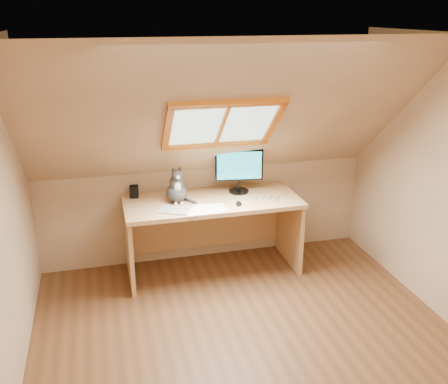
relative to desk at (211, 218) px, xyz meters
name	(u,v)px	position (x,y,z in m)	size (l,w,h in m)	color
ground	(254,352)	(0.02, -1.45, -0.56)	(3.50, 3.50, 0.00)	brown
room_shell	(263,186)	(0.02, -1.55, 0.87)	(3.52, 3.52, 2.41)	tan
desk	(211,218)	(0.00, 0.00, 0.00)	(1.74, 0.76, 0.79)	tan
monitor	(239,168)	(0.32, 0.06, 0.50)	(0.49, 0.21, 0.45)	black
cat	(176,189)	(-0.35, -0.05, 0.37)	(0.21, 0.25, 0.37)	#3F3A38
desk_speaker	(134,192)	(-0.74, 0.18, 0.30)	(0.08, 0.08, 0.12)	black
graphics_tablet	(175,210)	(-0.41, -0.28, 0.24)	(0.28, 0.20, 0.01)	#B2B2B7
mouse	(239,203)	(0.21, -0.29, 0.25)	(0.06, 0.10, 0.03)	black
papers	(205,210)	(-0.13, -0.33, 0.24)	(0.35, 0.30, 0.01)	white
cables	(258,199)	(0.45, -0.19, 0.24)	(0.51, 0.26, 0.01)	silver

